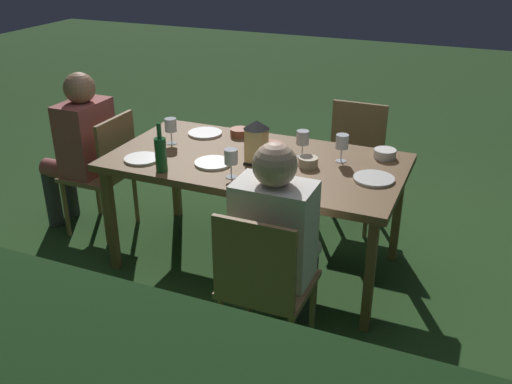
{
  "coord_description": "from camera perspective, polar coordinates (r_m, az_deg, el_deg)",
  "views": [
    {
      "loc": [
        -1.26,
        2.98,
        2.05
      ],
      "look_at": [
        0.0,
        0.0,
        0.52
      ],
      "focal_mm": 40.37,
      "sensor_mm": 36.0,
      "label": 1
    }
  ],
  "objects": [
    {
      "name": "plate_b",
      "position": [
        3.93,
        -5.06,
        5.83
      ],
      "size": [
        0.23,
        0.23,
        0.01
      ],
      "primitive_type": "cylinder",
      "color": "white",
      "rests_on": "dining_table"
    },
    {
      "name": "wine_glass_c",
      "position": [
        3.2,
        -2.49,
        3.39
      ],
      "size": [
        0.08,
        0.08,
        0.17
      ],
      "color": "silver",
      "rests_on": "dining_table"
    },
    {
      "name": "wine_glass_b",
      "position": [
        3.49,
        4.64,
        5.26
      ],
      "size": [
        0.08,
        0.08,
        0.17
      ],
      "color": "silver",
      "rests_on": "dining_table"
    },
    {
      "name": "wine_glass_d",
      "position": [
        3.46,
        8.52,
        4.83
      ],
      "size": [
        0.08,
        0.08,
        0.17
      ],
      "color": "silver",
      "rests_on": "dining_table"
    },
    {
      "name": "bowl_dip",
      "position": [
        3.59,
        12.66,
        3.77
      ],
      "size": [
        0.13,
        0.13,
        0.05
      ],
      "color": "silver",
      "rests_on": "dining_table"
    },
    {
      "name": "dining_table",
      "position": [
        3.51,
        0.0,
        2.47
      ],
      "size": [
        1.78,
        0.94,
        0.74
      ],
      "color": "brown",
      "rests_on": "ground"
    },
    {
      "name": "person_in_cream",
      "position": [
        2.85,
        2.22,
        -4.41
      ],
      "size": [
        0.38,
        0.47,
        1.15
      ],
      "color": "white",
      "rests_on": "ground"
    },
    {
      "name": "chair_head_far",
      "position": [
        4.13,
        -14.7,
        2.23
      ],
      "size": [
        0.4,
        0.42,
        0.87
      ],
      "color": "brown",
      "rests_on": "ground"
    },
    {
      "name": "bowl_bread",
      "position": [
        3.88,
        -1.62,
        5.97
      ],
      "size": [
        0.13,
        0.13,
        0.05
      ],
      "color": "#9E5138",
      "rests_on": "dining_table"
    },
    {
      "name": "plate_a",
      "position": [
        3.43,
        -4.28,
        2.89
      ],
      "size": [
        0.22,
        0.22,
        0.01
      ],
      "primitive_type": "cylinder",
      "color": "white",
      "rests_on": "dining_table"
    },
    {
      "name": "bowl_olives",
      "position": [
        3.39,
        5.19,
        3.02
      ],
      "size": [
        0.12,
        0.12,
        0.06
      ],
      "color": "#BCAD8E",
      "rests_on": "dining_table"
    },
    {
      "name": "plate_c",
      "position": [
        3.55,
        -11.24,
        3.25
      ],
      "size": [
        0.21,
        0.21,
        0.01
      ],
      "primitive_type": "cylinder",
      "color": "white",
      "rests_on": "dining_table"
    },
    {
      "name": "chair_side_right_a",
      "position": [
        2.77,
        0.72,
        -8.99
      ],
      "size": [
        0.42,
        0.4,
        0.87
      ],
      "color": "brown",
      "rests_on": "ground"
    },
    {
      "name": "bowl_salad",
      "position": [
        3.64,
        1.43,
        4.57
      ],
      "size": [
        0.16,
        0.16,
        0.04
      ],
      "color": "#9E5138",
      "rests_on": "dining_table"
    },
    {
      "name": "green_bottle_on_table",
      "position": [
        3.33,
        -9.42,
        3.79
      ],
      "size": [
        0.07,
        0.07,
        0.29
      ],
      "color": "#1E5B2D",
      "rests_on": "dining_table"
    },
    {
      "name": "wine_glass_a",
      "position": [
        3.75,
        -8.44,
        6.46
      ],
      "size": [
        0.08,
        0.08,
        0.17
      ],
      "color": "silver",
      "rests_on": "dining_table"
    },
    {
      "name": "chair_side_left_a",
      "position": [
        4.24,
        9.56,
        3.31
      ],
      "size": [
        0.42,
        0.4,
        0.87
      ],
      "color": "brown",
      "rests_on": "ground"
    },
    {
      "name": "lantern_centerpiece",
      "position": [
        3.38,
        0.04,
        5.21
      ],
      "size": [
        0.15,
        0.15,
        0.27
      ],
      "color": "black",
      "rests_on": "dining_table"
    },
    {
      "name": "ground_plane",
      "position": [
        3.83,
        0.0,
        -7.0
      ],
      "size": [
        16.0,
        16.0,
        0.0
      ],
      "primitive_type": "plane",
      "color": "#26471E"
    },
    {
      "name": "person_in_rust",
      "position": [
        4.2,
        -17.07,
        4.52
      ],
      "size": [
        0.48,
        0.38,
        1.15
      ],
      "color": "#9E4C47",
      "rests_on": "ground"
    },
    {
      "name": "plate_d",
      "position": [
        3.27,
        11.6,
        1.31
      ],
      "size": [
        0.23,
        0.23,
        0.01
      ],
      "primitive_type": "cylinder",
      "color": "silver",
      "rests_on": "dining_table"
    }
  ]
}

